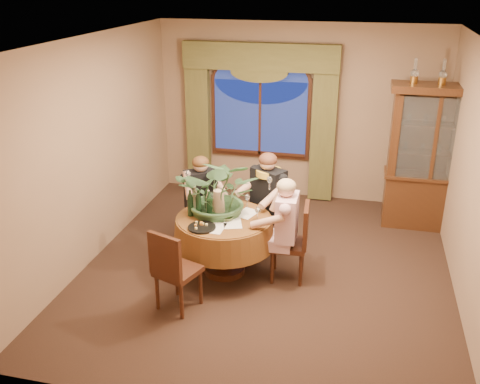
% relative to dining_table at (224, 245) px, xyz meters
% --- Properties ---
extents(floor, '(5.00, 5.00, 0.00)m').
position_rel_dining_table_xyz_m(floor, '(0.50, 0.22, -0.38)').
color(floor, black).
rests_on(floor, ground).
extents(wall_back, '(4.50, 0.00, 4.50)m').
position_rel_dining_table_xyz_m(wall_back, '(0.50, 2.72, 1.02)').
color(wall_back, '#8B6E54').
rests_on(wall_back, ground).
extents(wall_right, '(0.00, 5.00, 5.00)m').
position_rel_dining_table_xyz_m(wall_right, '(2.75, 0.22, 1.02)').
color(wall_right, '#8B6E54').
rests_on(wall_right, ground).
extents(ceiling, '(5.00, 5.00, 0.00)m').
position_rel_dining_table_xyz_m(ceiling, '(0.50, 0.22, 2.42)').
color(ceiling, white).
rests_on(ceiling, wall_back).
extents(window, '(1.62, 0.10, 1.32)m').
position_rel_dining_table_xyz_m(window, '(-0.10, 2.65, 0.92)').
color(window, navy).
rests_on(window, wall_back).
extents(arched_transom, '(1.60, 0.06, 0.44)m').
position_rel_dining_table_xyz_m(arched_transom, '(-0.10, 2.65, 1.71)').
color(arched_transom, navy).
rests_on(arched_transom, wall_back).
extents(drapery_left, '(0.38, 0.14, 2.32)m').
position_rel_dining_table_xyz_m(drapery_left, '(-1.13, 2.60, 0.80)').
color(drapery_left, '#4D4C24').
rests_on(drapery_left, floor).
extents(drapery_right, '(0.38, 0.14, 2.32)m').
position_rel_dining_table_xyz_m(drapery_right, '(0.93, 2.60, 0.80)').
color(drapery_right, '#4D4C24').
rests_on(drapery_right, floor).
extents(swag_valance, '(2.45, 0.16, 0.42)m').
position_rel_dining_table_xyz_m(swag_valance, '(-0.10, 2.57, 1.90)').
color(swag_valance, '#4D4C24').
rests_on(swag_valance, wall_back).
extents(dining_table, '(1.37, 1.37, 0.75)m').
position_rel_dining_table_xyz_m(dining_table, '(0.00, 0.00, 0.00)').
color(dining_table, maroon).
rests_on(dining_table, floor).
extents(china_cabinet, '(1.29, 0.51, 2.08)m').
position_rel_dining_table_xyz_m(china_cabinet, '(2.50, 1.97, 0.67)').
color(china_cabinet, '#361E12').
rests_on(china_cabinet, floor).
extents(oil_lamp_left, '(0.11, 0.11, 0.34)m').
position_rel_dining_table_xyz_m(oil_lamp_left, '(2.14, 1.97, 1.88)').
color(oil_lamp_left, '#A5722D').
rests_on(oil_lamp_left, china_cabinet).
extents(oil_lamp_center, '(0.11, 0.11, 0.34)m').
position_rel_dining_table_xyz_m(oil_lamp_center, '(2.50, 1.97, 1.88)').
color(oil_lamp_center, '#A5722D').
rests_on(oil_lamp_center, china_cabinet).
extents(oil_lamp_right, '(0.11, 0.11, 0.34)m').
position_rel_dining_table_xyz_m(oil_lamp_right, '(2.86, 1.97, 1.88)').
color(oil_lamp_right, '#A5722D').
rests_on(oil_lamp_right, china_cabinet).
extents(chair_right, '(0.45, 0.45, 0.96)m').
position_rel_dining_table_xyz_m(chair_right, '(0.78, 0.06, 0.10)').
color(chair_right, black).
rests_on(chair_right, floor).
extents(chair_back_right, '(0.56, 0.56, 0.96)m').
position_rel_dining_table_xyz_m(chair_back_right, '(0.36, 0.75, 0.10)').
color(chair_back_right, black).
rests_on(chair_back_right, floor).
extents(chair_back, '(0.58, 0.58, 0.96)m').
position_rel_dining_table_xyz_m(chair_back, '(-0.47, 0.75, 0.10)').
color(chair_back, black).
rests_on(chair_back, floor).
extents(chair_front_left, '(0.54, 0.54, 0.96)m').
position_rel_dining_table_xyz_m(chair_front_left, '(-0.30, -0.83, 0.10)').
color(chair_front_left, black).
rests_on(chair_front_left, floor).
extents(person_pink, '(0.44, 0.48, 1.31)m').
position_rel_dining_table_xyz_m(person_pink, '(0.76, 0.02, 0.28)').
color(person_pink, '#D5A8B3').
rests_on(person_pink, floor).
extents(person_back, '(0.62, 0.62, 1.29)m').
position_rel_dining_table_xyz_m(person_back, '(-0.49, 0.64, 0.27)').
color(person_back, black).
rests_on(person_back, floor).
extents(person_scarf, '(0.66, 0.64, 1.38)m').
position_rel_dining_table_xyz_m(person_scarf, '(0.41, 0.69, 0.32)').
color(person_scarf, black).
rests_on(person_scarf, floor).
extents(stoneware_vase, '(0.16, 0.16, 0.31)m').
position_rel_dining_table_xyz_m(stoneware_vase, '(-0.09, 0.09, 0.53)').
color(stoneware_vase, '#9F8064').
rests_on(stoneware_vase, dining_table).
extents(centerpiece_plant, '(1.00, 1.12, 0.87)m').
position_rel_dining_table_xyz_m(centerpiece_plant, '(-0.07, 0.14, 1.01)').
color(centerpiece_plant, '#365D37').
rests_on(centerpiece_plant, dining_table).
extents(olive_bowl, '(0.16, 0.16, 0.05)m').
position_rel_dining_table_xyz_m(olive_bowl, '(0.06, -0.06, 0.40)').
color(olive_bowl, '#475830').
rests_on(olive_bowl, dining_table).
extents(cheese_platter, '(0.32, 0.32, 0.02)m').
position_rel_dining_table_xyz_m(cheese_platter, '(-0.17, -0.35, 0.39)').
color(cheese_platter, black).
rests_on(cheese_platter, dining_table).
extents(wine_bottle_0, '(0.07, 0.07, 0.33)m').
position_rel_dining_table_xyz_m(wine_bottle_0, '(-0.40, -0.04, 0.54)').
color(wine_bottle_0, black).
rests_on(wine_bottle_0, dining_table).
extents(wine_bottle_1, '(0.07, 0.07, 0.33)m').
position_rel_dining_table_xyz_m(wine_bottle_1, '(-0.17, -0.03, 0.54)').
color(wine_bottle_1, black).
rests_on(wine_bottle_1, dining_table).
extents(wine_bottle_2, '(0.07, 0.07, 0.33)m').
position_rel_dining_table_xyz_m(wine_bottle_2, '(-0.24, 0.15, 0.54)').
color(wine_bottle_2, black).
rests_on(wine_bottle_2, dining_table).
extents(wine_bottle_3, '(0.07, 0.07, 0.33)m').
position_rel_dining_table_xyz_m(wine_bottle_3, '(-0.19, 0.01, 0.54)').
color(wine_bottle_3, tan).
rests_on(wine_bottle_3, dining_table).
extents(wine_bottle_4, '(0.07, 0.07, 0.33)m').
position_rel_dining_table_xyz_m(wine_bottle_4, '(-0.30, -0.03, 0.54)').
color(wine_bottle_4, black).
rests_on(wine_bottle_4, dining_table).
extents(wine_bottle_5, '(0.07, 0.07, 0.33)m').
position_rel_dining_table_xyz_m(wine_bottle_5, '(-0.38, 0.07, 0.54)').
color(wine_bottle_5, tan).
rests_on(wine_bottle_5, dining_table).
extents(tasting_paper_0, '(0.29, 0.35, 0.00)m').
position_rel_dining_table_xyz_m(tasting_paper_0, '(0.14, -0.14, 0.38)').
color(tasting_paper_0, white).
rests_on(tasting_paper_0, dining_table).
extents(tasting_paper_1, '(0.30, 0.35, 0.00)m').
position_rel_dining_table_xyz_m(tasting_paper_1, '(0.25, 0.17, 0.38)').
color(tasting_paper_1, white).
rests_on(tasting_paper_1, dining_table).
extents(tasting_paper_2, '(0.22, 0.31, 0.00)m').
position_rel_dining_table_xyz_m(tasting_paper_2, '(-0.02, -0.30, 0.38)').
color(tasting_paper_2, white).
rests_on(tasting_paper_2, dining_table).
extents(wine_glass_person_pink, '(0.07, 0.07, 0.18)m').
position_rel_dining_table_xyz_m(wine_glass_person_pink, '(0.41, 0.01, 0.46)').
color(wine_glass_person_pink, silver).
rests_on(wine_glass_person_pink, dining_table).
extents(wine_glass_person_back, '(0.07, 0.07, 0.18)m').
position_rel_dining_table_xyz_m(wine_glass_person_back, '(-0.25, 0.32, 0.46)').
color(wine_glass_person_back, silver).
rests_on(wine_glass_person_back, dining_table).
extents(wine_glass_person_scarf, '(0.07, 0.07, 0.18)m').
position_rel_dining_table_xyz_m(wine_glass_person_scarf, '(0.21, 0.35, 0.46)').
color(wine_glass_person_scarf, silver).
rests_on(wine_glass_person_scarf, dining_table).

